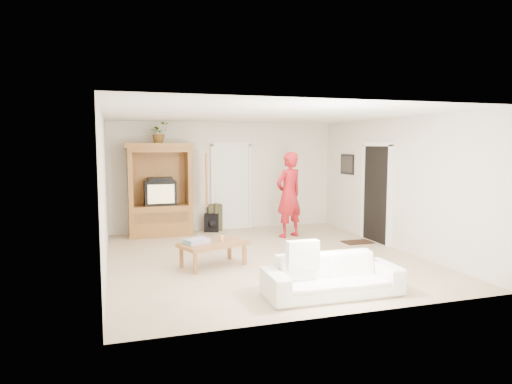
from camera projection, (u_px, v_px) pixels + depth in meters
floor at (264, 257)px, 8.40m from camera, size 6.00×6.00×0.00m
ceiling at (264, 115)px, 8.13m from camera, size 6.00×6.00×0.00m
wall_back at (225, 176)px, 11.11m from camera, size 5.50×0.00×5.50m
wall_front at (343, 210)px, 5.42m from camera, size 5.50×0.00×5.50m
wall_left at (104, 192)px, 7.45m from camera, size 0.00×6.00×6.00m
wall_right at (394, 183)px, 9.09m from camera, size 0.00×6.00×6.00m
armoire at (161, 196)px, 10.36m from camera, size 1.82×1.14×2.10m
door_back at (231, 187)px, 11.16m from camera, size 0.85×0.05×2.04m
doorway_right at (376, 194)px, 9.68m from camera, size 0.05×0.90×2.04m
framed_picture at (347, 164)px, 10.85m from camera, size 0.03×0.60×0.48m
doormat at (358, 242)px, 9.66m from camera, size 0.60×0.40×0.02m
plant at (159, 133)px, 10.18m from camera, size 0.54×0.52×0.46m
man at (289, 195)px, 10.16m from camera, size 0.81×0.68×1.91m
sofa at (332, 276)px, 6.27m from camera, size 1.89×0.76×0.55m
coffee_table at (213, 245)px, 7.75m from camera, size 1.26×0.95×0.42m
towel at (197, 241)px, 7.65m from camera, size 0.46×0.40×0.08m
candle at (221, 238)px, 7.83m from camera, size 0.08×0.08×0.10m
backpack_black at (211, 223)px, 10.81m from camera, size 0.38×0.28×0.42m
backpack_olive at (215, 217)px, 10.98m from camera, size 0.34×0.26×0.63m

